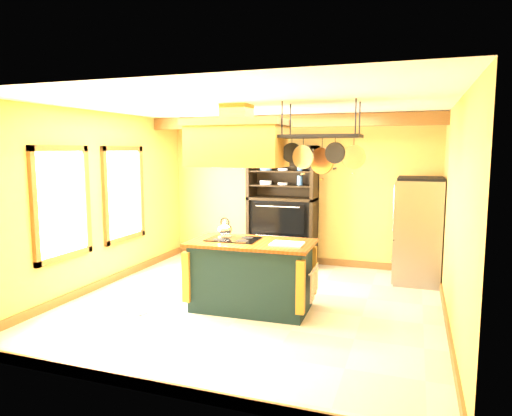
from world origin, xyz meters
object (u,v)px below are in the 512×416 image
Objects in this scene: pot_rack at (321,145)px; range_hood at (237,141)px; kitchen_island at (251,274)px; refrigerator at (417,233)px; hutch at (283,219)px.

range_hood is at bearing -179.42° from pot_rack.
kitchen_island is 1.27× the size of range_hood.
pot_rack is 2.75m from refrigerator.
hutch is at bearing 171.22° from refrigerator.
hutch is (-0.26, 2.44, 0.39)m from kitchen_island.
range_hood is (-0.20, -0.00, 1.76)m from kitchen_island.
refrigerator reaches higher than kitchen_island.
kitchen_island is 2.96m from refrigerator.
hutch is at bearing 94.25° from kitchen_island.
range_hood is 1.11m from pot_rack.
kitchen_island is 1.77m from range_hood.
pot_rack is 0.48× the size of hutch.
pot_rack is (0.91, 0.01, 1.71)m from kitchen_island.
range_hood is 2.80m from hutch.
kitchen_island is at bearing -135.04° from refrigerator.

